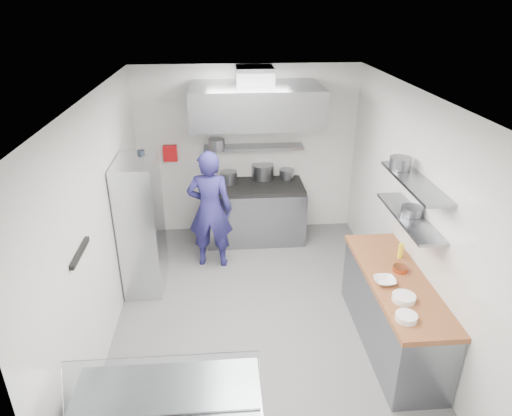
{
  "coord_description": "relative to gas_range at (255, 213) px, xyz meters",
  "views": [
    {
      "loc": [
        -0.41,
        -4.71,
        3.73
      ],
      "look_at": [
        0.0,
        0.6,
        1.25
      ],
      "focal_mm": 32.0,
      "sensor_mm": 36.0,
      "label": 1
    }
  ],
  "objects": [
    {
      "name": "floor",
      "position": [
        -0.1,
        -2.1,
        -0.45
      ],
      "size": [
        5.0,
        5.0,
        0.0
      ],
      "primitive_type": "plane",
      "color": "#525254",
      "rests_on": "ground"
    },
    {
      "name": "ceiling",
      "position": [
        -0.1,
        -2.1,
        2.35
      ],
      "size": [
        5.0,
        5.0,
        0.0
      ],
      "primitive_type": "plane",
      "rotation": [
        3.14,
        0.0,
        0.0
      ],
      "color": "silver",
      "rests_on": "wall_back"
    },
    {
      "name": "wall_back",
      "position": [
        -0.1,
        0.4,
        0.95
      ],
      "size": [
        3.6,
        2.8,
        0.02
      ],
      "primitive_type": "cube",
      "rotation": [
        1.57,
        0.0,
        0.0
      ],
      "color": "white",
      "rests_on": "floor"
    },
    {
      "name": "wall_front",
      "position": [
        -0.1,
        -4.6,
        0.95
      ],
      "size": [
        3.6,
        2.8,
        0.02
      ],
      "primitive_type": "cube",
      "rotation": [
        -1.57,
        0.0,
        0.0
      ],
      "color": "white",
      "rests_on": "floor"
    },
    {
      "name": "wall_left",
      "position": [
        -1.9,
        -2.1,
        0.95
      ],
      "size": [
        2.8,
        5.0,
        0.02
      ],
      "primitive_type": "cube",
      "rotation": [
        1.57,
        0.0,
        1.57
      ],
      "color": "white",
      "rests_on": "floor"
    },
    {
      "name": "wall_right",
      "position": [
        1.7,
        -2.1,
        0.95
      ],
      "size": [
        2.8,
        5.0,
        0.02
      ],
      "primitive_type": "cube",
      "rotation": [
        1.57,
        0.0,
        -1.57
      ],
      "color": "white",
      "rests_on": "floor"
    },
    {
      "name": "gas_range",
      "position": [
        0.0,
        0.0,
        0.0
      ],
      "size": [
        1.6,
        0.8,
        0.9
      ],
      "primitive_type": "cube",
      "color": "gray",
      "rests_on": "floor"
    },
    {
      "name": "cooktop",
      "position": [
        0.0,
        0.0,
        0.48
      ],
      "size": [
        1.57,
        0.78,
        0.06
      ],
      "primitive_type": "cube",
      "color": "black",
      "rests_on": "gas_range"
    },
    {
      "name": "stock_pot_left",
      "position": [
        -0.42,
        0.12,
        0.61
      ],
      "size": [
        0.28,
        0.28,
        0.2
      ],
      "primitive_type": "cylinder",
      "color": "slate",
      "rests_on": "cooktop"
    },
    {
      "name": "stock_pot_mid",
      "position": [
        0.16,
        0.3,
        0.63
      ],
      "size": [
        0.36,
        0.36,
        0.24
      ],
      "primitive_type": "cylinder",
      "color": "slate",
      "rests_on": "cooktop"
    },
    {
      "name": "stock_pot_right",
      "position": [
        0.55,
        0.25,
        0.59
      ],
      "size": [
        0.24,
        0.24,
        0.16
      ],
      "primitive_type": "cylinder",
      "color": "slate",
      "rests_on": "cooktop"
    },
    {
      "name": "over_range_shelf",
      "position": [
        0.0,
        0.24,
        1.07
      ],
      "size": [
        1.6,
        0.3,
        0.04
      ],
      "primitive_type": "cube",
      "color": "gray",
      "rests_on": "wall_back"
    },
    {
      "name": "shelf_pot_a",
      "position": [
        -0.6,
        0.08,
        1.18
      ],
      "size": [
        0.26,
        0.26,
        0.18
      ],
      "primitive_type": "cylinder",
      "color": "slate",
      "rests_on": "over_range_shelf"
    },
    {
      "name": "extractor_hood",
      "position": [
        0.0,
        -0.18,
        1.85
      ],
      "size": [
        1.9,
        1.15,
        0.55
      ],
      "primitive_type": "cube",
      "color": "gray",
      "rests_on": "wall_back"
    },
    {
      "name": "hood_duct",
      "position": [
        0.0,
        0.05,
        2.23
      ],
      "size": [
        0.55,
        0.55,
        0.24
      ],
      "primitive_type": "cube",
      "color": "slate",
      "rests_on": "extractor_hood"
    },
    {
      "name": "red_firebox",
      "position": [
        -1.35,
        0.34,
        0.97
      ],
      "size": [
        0.22,
        0.1,
        0.26
      ],
      "primitive_type": "cube",
      "color": "red",
      "rests_on": "wall_back"
    },
    {
      "name": "chef",
      "position": [
        -0.72,
        -0.77,
        0.45
      ],
      "size": [
        0.71,
        0.51,
        1.8
      ],
      "primitive_type": "imported",
      "rotation": [
        0.0,
        0.0,
        3.02
      ],
      "color": "navy",
      "rests_on": "floor"
    },
    {
      "name": "wire_rack",
      "position": [
        -1.63,
        -1.22,
        0.48
      ],
      "size": [
        0.5,
        0.9,
        1.85
      ],
      "primitive_type": "cube",
      "color": "silver",
      "rests_on": "floor"
    },
    {
      "name": "rack_bin_a",
      "position": [
        -1.63,
        -1.04,
        0.35
      ],
      "size": [
        0.16,
        0.2,
        0.18
      ],
      "primitive_type": "cube",
      "color": "white",
      "rests_on": "wire_rack"
    },
    {
      "name": "rack_bin_b",
      "position": [
        -1.63,
        -0.76,
        0.85
      ],
      "size": [
        0.15,
        0.19,
        0.17
      ],
      "primitive_type": "cube",
      "color": "yellow",
      "rests_on": "wire_rack"
    },
    {
      "name": "rack_jar",
      "position": [
        -1.58,
        -0.96,
        1.35
      ],
      "size": [
        0.1,
        0.1,
        0.18
      ],
      "primitive_type": "cylinder",
      "color": "black",
      "rests_on": "wire_rack"
    },
    {
      "name": "knife_strip",
      "position": [
        -1.88,
        -3.0,
        1.1
      ],
      "size": [
        0.04,
        0.55,
        0.05
      ],
      "primitive_type": "cube",
      "color": "black",
      "rests_on": "wall_left"
    },
    {
      "name": "prep_counter_base",
      "position": [
        1.38,
        -2.7,
        -0.03
      ],
      "size": [
        0.62,
        2.0,
        0.84
      ],
      "primitive_type": "cube",
      "color": "gray",
      "rests_on": "floor"
    },
    {
      "name": "prep_counter_top",
      "position": [
        1.38,
        -2.7,
        0.42
      ],
      "size": [
        0.65,
        2.04,
        0.06
      ],
      "primitive_type": "cube",
      "color": "#98572B",
      "rests_on": "prep_counter_base"
    },
    {
      "name": "plate_stack_a",
      "position": [
        1.2,
        -3.41,
        0.48
      ],
      "size": [
        0.21,
        0.21,
        0.06
      ],
      "primitive_type": "cylinder",
      "color": "white",
      "rests_on": "prep_counter_top"
    },
    {
      "name": "plate_stack_b",
      "position": [
        1.29,
        -3.1,
        0.48
      ],
      "size": [
        0.24,
        0.24,
        0.06
      ],
      "primitive_type": "cylinder",
      "color": "white",
      "rests_on": "prep_counter_top"
    },
    {
      "name": "copper_pan",
      "position": [
        1.46,
        -2.57,
        0.48
      ],
      "size": [
        0.17,
        0.17,
        0.06
      ],
      "primitive_type": "cylinder",
      "color": "#B35732",
      "rests_on": "prep_counter_top"
    },
    {
      "name": "squeeze_bottle",
      "position": [
        1.56,
        -2.28,
        0.54
      ],
      "size": [
        0.06,
        0.06,
        0.18
      ],
      "primitive_type": "cylinder",
      "color": "yellow",
      "rests_on": "prep_counter_top"
    },
    {
      "name": "mixing_bowl",
      "position": [
        1.2,
        -2.79,
        0.48
      ],
      "size": [
        0.24,
        0.24,
        0.06
      ],
      "primitive_type": "imported",
      "rotation": [
        0.0,
        0.0,
        -0.03
      ],
      "color": "white",
      "rests_on": "prep_counter_top"
    },
    {
      "name": "wall_shelf_lower",
      "position": [
        1.54,
        -2.4,
        1.05
      ],
      "size": [
        0.3,
        1.3,
        0.04
      ],
      "primitive_type": "cube",
      "color": "gray",
      "rests_on": "wall_right"
    },
    {
      "name": "wall_shelf_upper",
      "position": [
        1.54,
        -2.4,
        1.47
      ],
      "size": [
        0.3,
        1.3,
        0.04
      ],
      "primitive_type": "cube",
      "color": "gray",
      "rests_on": "wall_right"
    },
    {
      "name": "shelf_pot_c",
      "position": [
        1.56,
        -2.39,
        1.12
      ],
      "size": [
        0.23,
        0.23,
        0.1
      ],
      "primitive_type": "cylinder",
      "color": "slate",
      "rests_on": "wall_shelf_lower"
    },
    {
      "name": "shelf_pot_d",
      "position": [
        1.5,
        -2.04,
        1.56
      ],
      "size": [
        0.24,
        0.24,
        0.14
      ],
      "primitive_type": "cylinder",
      "color": "slate",
      "rests_on": "wall_shelf_upper"
    },
    {
      "name": "display_glass",
      "position": [
        -1.02,
        -4.22,
        0.62
      ],
      "size": [
        1.47,
        0.19,
        0.42
      ],
      "primitive_type": "cube",
      "rotation": [
        -0.38,
        0.0,
        0.0
      ],
      "color": "silver",
      "rests_on": "display_case"
    }
  ]
}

